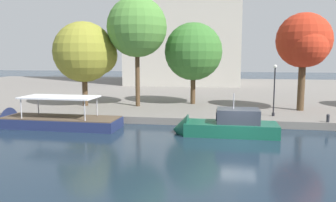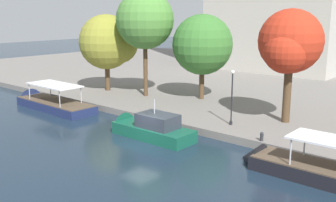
{
  "view_description": "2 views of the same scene",
  "coord_description": "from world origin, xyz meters",
  "px_view_note": "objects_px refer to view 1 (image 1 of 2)",
  "views": [
    {
      "loc": [
        -1.1,
        -24.33,
        6.22
      ],
      "look_at": [
        -5.48,
        1.33,
        2.72
      ],
      "focal_mm": 35.94,
      "sensor_mm": 36.0,
      "label": 1
    },
    {
      "loc": [
        20.88,
        -20.85,
        10.18
      ],
      "look_at": [
        -0.88,
        4.39,
        2.71
      ],
      "focal_mm": 42.35,
      "sensor_mm": 36.0,
      "label": 2
    }
  ],
  "objects_px": {
    "tree_5": "(85,53)",
    "lamp_post": "(274,88)",
    "tree_4": "(192,52)",
    "mooring_bollard_0": "(328,118)",
    "tree_0": "(135,26)",
    "tour_boat_0": "(50,124)",
    "tree_3": "(304,42)",
    "motor_yacht_1": "(223,128)"
  },
  "relations": [
    {
      "from": "tree_5",
      "to": "lamp_post",
      "type": "bearing_deg",
      "value": -9.52
    },
    {
      "from": "lamp_post",
      "to": "tree_4",
      "type": "bearing_deg",
      "value": 140.44
    },
    {
      "from": "mooring_bollard_0",
      "to": "tree_0",
      "type": "height_order",
      "value": "tree_0"
    },
    {
      "from": "tree_0",
      "to": "tree_4",
      "type": "height_order",
      "value": "tree_0"
    },
    {
      "from": "tour_boat_0",
      "to": "tree_5",
      "type": "distance_m",
      "value": 10.64
    },
    {
      "from": "tour_boat_0",
      "to": "tree_3",
      "type": "bearing_deg",
      "value": -158.11
    },
    {
      "from": "mooring_bollard_0",
      "to": "tree_4",
      "type": "height_order",
      "value": "tree_4"
    },
    {
      "from": "tree_5",
      "to": "tree_0",
      "type": "bearing_deg",
      "value": 7.17
    },
    {
      "from": "mooring_bollard_0",
      "to": "tree_3",
      "type": "bearing_deg",
      "value": 98.97
    },
    {
      "from": "tree_3",
      "to": "tree_5",
      "type": "xyz_separation_m",
      "value": [
        -23.11,
        -0.3,
        -1.06
      ]
    },
    {
      "from": "motor_yacht_1",
      "to": "tree_0",
      "type": "distance_m",
      "value": 16.31
    },
    {
      "from": "mooring_bollard_0",
      "to": "tree_4",
      "type": "relative_size",
      "value": 0.08
    },
    {
      "from": "tree_3",
      "to": "tree_4",
      "type": "relative_size",
      "value": 1.05
    },
    {
      "from": "tour_boat_0",
      "to": "tree_0",
      "type": "xyz_separation_m",
      "value": [
        5.42,
        9.3,
        9.16
      ]
    },
    {
      "from": "mooring_bollard_0",
      "to": "tree_5",
      "type": "bearing_deg",
      "value": 166.8
    },
    {
      "from": "lamp_post",
      "to": "tree_3",
      "type": "height_order",
      "value": "tree_3"
    },
    {
      "from": "tree_0",
      "to": "tree_5",
      "type": "bearing_deg",
      "value": -172.83
    },
    {
      "from": "tour_boat_0",
      "to": "tree_0",
      "type": "relative_size",
      "value": 0.97
    },
    {
      "from": "tree_0",
      "to": "tree_5",
      "type": "height_order",
      "value": "tree_0"
    },
    {
      "from": "tree_0",
      "to": "tree_4",
      "type": "relative_size",
      "value": 1.27
    },
    {
      "from": "tree_3",
      "to": "tree_0",
      "type": "bearing_deg",
      "value": 178.67
    },
    {
      "from": "tree_3",
      "to": "motor_yacht_1",
      "type": "bearing_deg",
      "value": -130.11
    },
    {
      "from": "tour_boat_0",
      "to": "tree_4",
      "type": "xyz_separation_m",
      "value": [
        11.34,
        12.15,
        6.36
      ]
    },
    {
      "from": "tree_3",
      "to": "tree_4",
      "type": "height_order",
      "value": "tree_3"
    },
    {
      "from": "tree_0",
      "to": "lamp_post",
      "type": "bearing_deg",
      "value": -15.82
    },
    {
      "from": "mooring_bollard_0",
      "to": "tree_4",
      "type": "bearing_deg",
      "value": 143.65
    },
    {
      "from": "mooring_bollard_0",
      "to": "tree_4",
      "type": "distance_m",
      "value": 16.51
    },
    {
      "from": "mooring_bollard_0",
      "to": "tree_3",
      "type": "relative_size",
      "value": 0.07
    },
    {
      "from": "mooring_bollard_0",
      "to": "tree_5",
      "type": "distance_m",
      "value": 25.31
    },
    {
      "from": "mooring_bollard_0",
      "to": "tree_0",
      "type": "xyz_separation_m",
      "value": [
        -18.43,
        6.35,
        8.41
      ]
    },
    {
      "from": "tour_boat_0",
      "to": "lamp_post",
      "type": "xyz_separation_m",
      "value": [
        19.69,
        5.26,
        2.96
      ]
    },
    {
      "from": "tour_boat_0",
      "to": "tree_4",
      "type": "bearing_deg",
      "value": -132.36
    },
    {
      "from": "motor_yacht_1",
      "to": "tree_4",
      "type": "height_order",
      "value": "tree_4"
    },
    {
      "from": "lamp_post",
      "to": "tree_0",
      "type": "height_order",
      "value": "tree_0"
    },
    {
      "from": "motor_yacht_1",
      "to": "mooring_bollard_0",
      "type": "bearing_deg",
      "value": -159.4
    },
    {
      "from": "tour_boat_0",
      "to": "lamp_post",
      "type": "distance_m",
      "value": 20.59
    },
    {
      "from": "motor_yacht_1",
      "to": "tree_4",
      "type": "distance_m",
      "value": 14.44
    },
    {
      "from": "tour_boat_0",
      "to": "tree_3",
      "type": "height_order",
      "value": "tree_3"
    },
    {
      "from": "tree_4",
      "to": "mooring_bollard_0",
      "type": "bearing_deg",
      "value": -36.35
    },
    {
      "from": "tree_0",
      "to": "tree_3",
      "type": "bearing_deg",
      "value": -1.33
    },
    {
      "from": "tour_boat_0",
      "to": "motor_yacht_1",
      "type": "xyz_separation_m",
      "value": [
        15.07,
        -0.41,
        0.28
      ]
    },
    {
      "from": "tree_3",
      "to": "lamp_post",
      "type": "bearing_deg",
      "value": -131.51
    }
  ]
}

